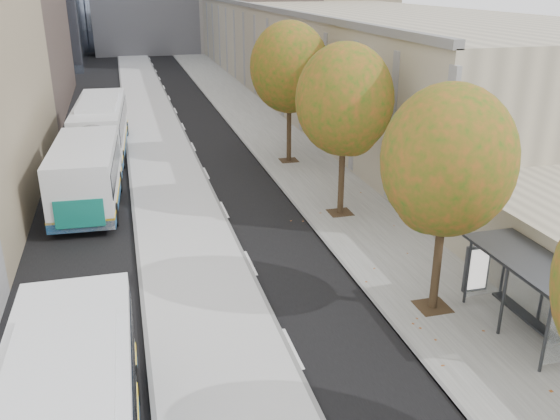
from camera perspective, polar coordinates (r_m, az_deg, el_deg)
name	(u,v)px	position (r m, az deg, el deg)	size (l,w,h in m)	color
bus_platform	(160,152)	(39.10, -11.43, 5.51)	(4.25, 150.00, 0.15)	silver
sidewalk	(280,144)	(40.33, 0.02, 6.37)	(4.75, 150.00, 0.08)	gray
building_tan	(311,39)	(70.29, 2.98, 16.07)	(18.00, 92.00, 8.00)	gray
bus_shelter	(533,271)	(19.73, 23.21, -5.39)	(1.90, 4.40, 2.53)	#383A3F
tree_c	(448,161)	(19.05, 15.87, 4.57)	(4.20, 4.20, 7.28)	#2D2215
tree_d	(345,100)	(26.89, 6.23, 10.49)	(4.40, 4.40, 7.60)	#2D2215
tree_e	(289,67)	(35.28, 0.91, 13.55)	(4.60, 4.60, 7.92)	#2D2215
bus_far	(96,143)	(35.43, -17.31, 6.16)	(3.86, 19.52, 3.23)	silver
distant_car	(99,99)	(55.49, -17.02, 10.22)	(1.44, 3.59, 1.22)	white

